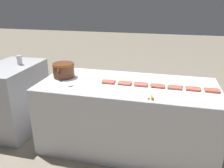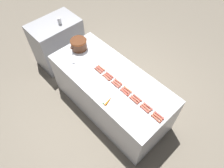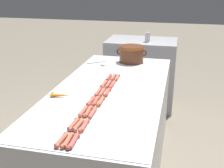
{
  "view_description": "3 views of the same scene",
  "coord_description": "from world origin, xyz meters",
  "px_view_note": "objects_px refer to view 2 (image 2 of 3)",
  "views": [
    {
      "loc": [
        -2.47,
        -0.41,
        1.8
      ],
      "look_at": [
        -0.09,
        0.17,
        0.87
      ],
      "focal_mm": 36.37,
      "sensor_mm": 36.0,
      "label": 1
    },
    {
      "loc": [
        -1.32,
        -1.43,
        3.22
      ],
      "look_at": [
        -0.13,
        -0.17,
        0.94
      ],
      "focal_mm": 32.31,
      "sensor_mm": 36.0,
      "label": 2
    },
    {
      "loc": [
        0.55,
        -2.26,
        1.73
      ],
      "look_at": [
        0.04,
        -0.11,
        0.93
      ],
      "focal_mm": 46.65,
      "sensor_mm": 36.0,
      "label": 3
    }
  ],
  "objects_px": {
    "soda_can": "(59,21)",
    "hot_dog_12": "(108,76)",
    "hot_dog_13": "(100,69)",
    "back_cabinet": "(58,43)",
    "hot_dog_6": "(98,70)",
    "hot_dog_11": "(117,83)",
    "hot_dog_15": "(148,106)",
    "hot_dog_17": "(128,89)",
    "hot_dog_2": "(134,100)",
    "hot_dog_19": "(110,75)",
    "hot_dog_3": "(124,92)",
    "serving_spoon": "(71,62)",
    "bean_pot": "(79,44)",
    "hot_dog_5": "(106,77)",
    "hot_dog_8": "(146,108)",
    "hot_dog_20": "(101,68)",
    "hot_dog_16": "(138,98)",
    "hot_dog_18": "(118,82)",
    "hot_dog_10": "(126,91)",
    "hot_dog_0": "(156,119)",
    "hot_dog_7": "(158,117)",
    "hot_dog_14": "(159,115)",
    "carrot": "(108,101)",
    "hot_dog_9": "(135,99)",
    "hot_dog_1": "(144,109)",
    "hot_dog_4": "(115,85)"
  },
  "relations": [
    {
      "from": "hot_dog_5",
      "to": "hot_dog_13",
      "type": "relative_size",
      "value": 1.0
    },
    {
      "from": "hot_dog_16",
      "to": "hot_dog_18",
      "type": "bearing_deg",
      "value": 89.27
    },
    {
      "from": "hot_dog_1",
      "to": "hot_dog_20",
      "type": "height_order",
      "value": "same"
    },
    {
      "from": "hot_dog_2",
      "to": "hot_dog_6",
      "type": "height_order",
      "value": "same"
    },
    {
      "from": "hot_dog_20",
      "to": "serving_spoon",
      "type": "bearing_deg",
      "value": 122.74
    },
    {
      "from": "hot_dog_20",
      "to": "hot_dog_6",
      "type": "bearing_deg",
      "value": -177.45
    },
    {
      "from": "soda_can",
      "to": "hot_dog_15",
      "type": "bearing_deg",
      "value": -93.2
    },
    {
      "from": "back_cabinet",
      "to": "hot_dog_20",
      "type": "height_order",
      "value": "back_cabinet"
    },
    {
      "from": "hot_dog_3",
      "to": "hot_dog_19",
      "type": "xyz_separation_m",
      "value": [
        0.07,
        0.38,
        0.0
      ]
    },
    {
      "from": "hot_dog_4",
      "to": "hot_dog_20",
      "type": "height_order",
      "value": "same"
    },
    {
      "from": "hot_dog_11",
      "to": "back_cabinet",
      "type": "bearing_deg",
      "value": 87.47
    },
    {
      "from": "hot_dog_3",
      "to": "carrot",
      "type": "bearing_deg",
      "value": 168.34
    },
    {
      "from": "hot_dog_2",
      "to": "hot_dog_4",
      "type": "height_order",
      "value": "same"
    },
    {
      "from": "hot_dog_11",
      "to": "bean_pot",
      "type": "height_order",
      "value": "bean_pot"
    },
    {
      "from": "hot_dog_2",
      "to": "hot_dog_19",
      "type": "xyz_separation_m",
      "value": [
        0.07,
        0.57,
        0.0
      ]
    },
    {
      "from": "hot_dog_9",
      "to": "serving_spoon",
      "type": "distance_m",
      "value": 1.21
    },
    {
      "from": "hot_dog_1",
      "to": "hot_dog_4",
      "type": "xyz_separation_m",
      "value": [
        -0.0,
        0.57,
        0.0
      ]
    },
    {
      "from": "hot_dog_16",
      "to": "hot_dog_18",
      "type": "distance_m",
      "value": 0.39
    },
    {
      "from": "hot_dog_8",
      "to": "hot_dog_20",
      "type": "bearing_deg",
      "value": 87.63
    },
    {
      "from": "hot_dog_3",
      "to": "hot_dog_11",
      "type": "bearing_deg",
      "value": 79.93
    },
    {
      "from": "hot_dog_11",
      "to": "bean_pot",
      "type": "relative_size",
      "value": 0.48
    },
    {
      "from": "hot_dog_13",
      "to": "bean_pot",
      "type": "distance_m",
      "value": 0.61
    },
    {
      "from": "hot_dog_5",
      "to": "carrot",
      "type": "relative_size",
      "value": 0.91
    },
    {
      "from": "hot_dog_6",
      "to": "hot_dog_11",
      "type": "xyz_separation_m",
      "value": [
        0.04,
        -0.38,
        0.0
      ]
    },
    {
      "from": "hot_dog_6",
      "to": "hot_dog_19",
      "type": "relative_size",
      "value": 1.0
    },
    {
      "from": "hot_dog_15",
      "to": "hot_dog_17",
      "type": "xyz_separation_m",
      "value": [
        0.0,
        0.38,
        0.0
      ]
    },
    {
      "from": "hot_dog_12",
      "to": "hot_dog_19",
      "type": "xyz_separation_m",
      "value": [
        0.04,
        0.0,
        0.0
      ]
    },
    {
      "from": "hot_dog_2",
      "to": "hot_dog_13",
      "type": "distance_m",
      "value": 0.76
    },
    {
      "from": "hot_dog_10",
      "to": "bean_pot",
      "type": "xyz_separation_m",
      "value": [
        0.07,
        1.17,
        0.09
      ]
    },
    {
      "from": "hot_dog_5",
      "to": "hot_dog_15",
      "type": "relative_size",
      "value": 1.0
    },
    {
      "from": "hot_dog_8",
      "to": "hot_dog_14",
      "type": "relative_size",
      "value": 1.0
    },
    {
      "from": "back_cabinet",
      "to": "hot_dog_1",
      "type": "bearing_deg",
      "value": -92.73
    },
    {
      "from": "carrot",
      "to": "soda_can",
      "type": "bearing_deg",
      "value": 75.66
    },
    {
      "from": "hot_dog_10",
      "to": "hot_dog_0",
      "type": "bearing_deg",
      "value": -93.23
    },
    {
      "from": "hot_dog_8",
      "to": "hot_dog_12",
      "type": "distance_m",
      "value": 0.76
    },
    {
      "from": "soda_can",
      "to": "hot_dog_12",
      "type": "bearing_deg",
      "value": -96.19
    },
    {
      "from": "hot_dog_9",
      "to": "hot_dog_15",
      "type": "bearing_deg",
      "value": -78.84
    },
    {
      "from": "hot_dog_3",
      "to": "bean_pot",
      "type": "height_order",
      "value": "bean_pot"
    },
    {
      "from": "back_cabinet",
      "to": "hot_dog_17",
      "type": "xyz_separation_m",
      "value": [
        -0.04,
        -1.97,
        0.39
      ]
    },
    {
      "from": "hot_dog_7",
      "to": "hot_dog_15",
      "type": "height_order",
      "value": "same"
    },
    {
      "from": "carrot",
      "to": "hot_dog_14",
      "type": "bearing_deg",
      "value": -61.71
    },
    {
      "from": "hot_dog_13",
      "to": "soda_can",
      "type": "relative_size",
      "value": 1.31
    },
    {
      "from": "hot_dog_8",
      "to": "hot_dog_18",
      "type": "relative_size",
      "value": 1.0
    },
    {
      "from": "hot_dog_20",
      "to": "hot_dog_16",
      "type": "bearing_deg",
      "value": -90.26
    },
    {
      "from": "hot_dog_13",
      "to": "back_cabinet",
      "type": "bearing_deg",
      "value": 86.96
    },
    {
      "from": "hot_dog_12",
      "to": "soda_can",
      "type": "xyz_separation_m",
      "value": [
        0.16,
        1.48,
        0.14
      ]
    },
    {
      "from": "hot_dog_13",
      "to": "carrot",
      "type": "xyz_separation_m",
      "value": [
        -0.3,
        -0.52,
        0.0
      ]
    },
    {
      "from": "hot_dog_2",
      "to": "serving_spoon",
      "type": "distance_m",
      "value": 1.2
    },
    {
      "from": "back_cabinet",
      "to": "hot_dog_9",
      "type": "xyz_separation_m",
      "value": [
        -0.08,
        -2.16,
        0.39
      ]
    },
    {
      "from": "hot_dog_1",
      "to": "hot_dog_6",
      "type": "relative_size",
      "value": 1.0
    }
  ]
}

